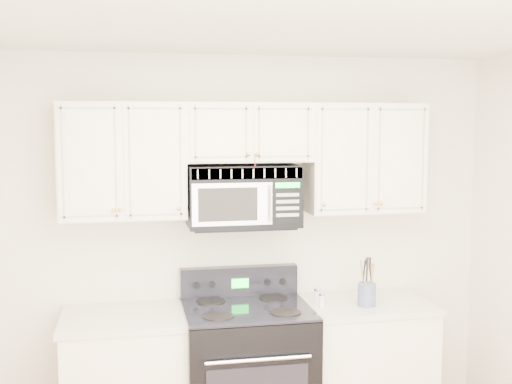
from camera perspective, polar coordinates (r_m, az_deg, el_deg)
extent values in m
cube|color=beige|center=(2.78, 5.39, 15.71)|extent=(3.50, 3.50, 0.01)
cube|color=beige|center=(4.53, -1.11, -4.50)|extent=(3.50, 0.01, 2.60)
cube|color=beige|center=(4.25, -11.20, -10.88)|extent=(0.86, 0.65, 0.04)
cube|color=white|center=(4.68, 9.67, -15.20)|extent=(0.82, 0.63, 0.88)
cube|color=beige|center=(4.53, 9.78, -9.77)|extent=(0.86, 0.65, 0.04)
cube|color=black|center=(4.43, -0.79, -16.11)|extent=(0.82, 0.71, 0.92)
cylinder|color=silver|center=(3.98, 0.24, -14.70)|extent=(0.65, 0.02, 0.02)
cube|color=black|center=(4.27, -0.79, -10.33)|extent=(0.82, 0.71, 0.02)
cube|color=black|center=(4.54, -1.51, -7.98)|extent=(0.82, 0.08, 0.22)
cube|color=#0BD929|center=(4.50, -1.42, -8.12)|extent=(0.12, 0.00, 0.07)
cube|color=white|center=(4.22, -11.75, 2.74)|extent=(0.80, 0.33, 0.75)
cube|color=white|center=(4.52, 9.56, 2.99)|extent=(0.80, 0.33, 0.75)
cube|color=white|center=(4.29, -0.74, 5.32)|extent=(0.84, 0.33, 0.39)
sphere|color=gold|center=(4.07, -11.97, -1.57)|extent=(0.03, 0.03, 0.03)
sphere|color=gold|center=(4.08, -6.90, -1.46)|extent=(0.03, 0.03, 0.03)
sphere|color=gold|center=(4.25, 6.10, -1.13)|extent=(0.03, 0.03, 0.03)
sphere|color=gold|center=(4.37, 10.61, -1.01)|extent=(0.03, 0.03, 0.03)
sphere|color=gold|center=(4.10, -0.67, 3.40)|extent=(0.03, 0.03, 0.03)
sphere|color=gold|center=(4.11, 0.15, 3.41)|extent=(0.03, 0.03, 0.03)
cylinder|color=red|center=(4.11, -0.08, 2.67)|extent=(0.00, 0.00, 0.11)
sphere|color=gold|center=(4.12, -0.08, 1.87)|extent=(0.03, 0.03, 0.03)
cube|color=black|center=(4.29, -1.17, -0.30)|extent=(0.74, 0.37, 0.41)
cube|color=#A69E92|center=(4.10, -0.74, 1.66)|extent=(0.72, 0.01, 0.07)
cube|color=silver|center=(4.09, -2.10, -1.10)|extent=(0.52, 0.01, 0.27)
cube|color=black|center=(4.08, -2.51, -1.12)|extent=(0.38, 0.01, 0.21)
cube|color=black|center=(4.16, 2.81, -0.98)|extent=(0.20, 0.01, 0.27)
cube|color=#0BD929|center=(4.14, 2.84, 0.62)|extent=(0.16, 0.00, 0.03)
cylinder|color=silver|center=(4.10, 1.35, -1.08)|extent=(0.02, 0.02, 0.23)
cylinder|color=slate|center=(4.40, 9.82, -8.97)|extent=(0.12, 0.12, 0.15)
cylinder|color=#A17445|center=(4.39, 10.25, -7.97)|extent=(0.01, 0.01, 0.26)
cylinder|color=black|center=(4.40, 9.50, -7.80)|extent=(0.01, 0.01, 0.29)
cylinder|color=#A17445|center=(4.34, 9.78, -7.85)|extent=(0.01, 0.01, 0.31)
cylinder|color=black|center=(4.39, 10.25, -7.97)|extent=(0.01, 0.01, 0.26)
cylinder|color=#A17445|center=(4.40, 9.49, -7.81)|extent=(0.01, 0.01, 0.29)
cylinder|color=black|center=(4.34, 9.78, -7.85)|extent=(0.01, 0.01, 0.31)
cylinder|color=#A17445|center=(4.39, 10.25, -7.97)|extent=(0.01, 0.01, 0.26)
cylinder|color=silver|center=(4.41, 5.48, -9.30)|extent=(0.04, 0.04, 0.09)
cylinder|color=silver|center=(4.39, 5.49, -8.62)|extent=(0.05, 0.05, 0.02)
cylinder|color=silver|center=(4.34, 5.87, -9.63)|extent=(0.04, 0.04, 0.08)
cylinder|color=silver|center=(4.33, 5.88, -9.04)|extent=(0.04, 0.04, 0.01)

